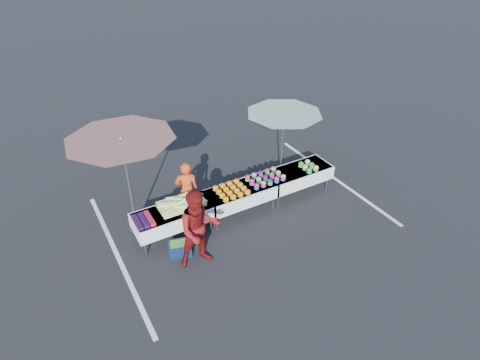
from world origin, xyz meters
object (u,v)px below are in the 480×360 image
customer (199,229)px  umbrella_right (284,119)px  vendor (187,190)px  umbrella_left (122,147)px  table_right (298,175)px  storage_bin (180,248)px  table_left (173,216)px  table_center (240,194)px

customer → umbrella_right: bearing=37.5°
vendor → umbrella_right: bearing=-154.2°
vendor → umbrella_left: bearing=10.7°
table_right → umbrella_right: bearing=90.3°
table_right → storage_bin: size_ratio=3.19×
umbrella_left → storage_bin: 2.59m
table_left → vendor: 0.84m
umbrella_left → umbrella_right: size_ratio=1.29×
table_left → table_center: (1.80, 0.00, 0.00)m
table_left → table_right: size_ratio=1.00×
table_center → vendor: vendor is taller
table_right → customer: (-3.43, -1.11, 0.36)m
table_center → umbrella_left: (-2.50, 0.80, 1.65)m
table_right → table_left: bearing=180.0°
vendor → customer: customer is taller
vendor → customer: bearing=96.6°
vendor → storage_bin: (-0.75, -1.20, -0.61)m
table_left → vendor: vendor is taller
storage_bin → customer: bearing=-38.9°
vendor → storage_bin: 1.54m
vendor → table_center: bearing=176.6°
vendor → umbrella_right: 3.20m
vendor → umbrella_left: umbrella_left is taller
table_left → umbrella_right: umbrella_right is taller
table_left → umbrella_left: umbrella_left is taller
table_right → storage_bin: 3.82m
table_right → storage_bin: table_right is taller
table_center → table_right: size_ratio=1.00×
customer → table_center: bearing=42.9°
customer → storage_bin: size_ratio=3.23×
table_right → umbrella_left: 4.68m
customer → umbrella_left: 2.46m
vendor → table_left: bearing=63.5°
umbrella_left → storage_bin: (0.56, -1.45, -2.07)m
umbrella_right → table_left: bearing=-167.8°
vendor → storage_bin: size_ratio=2.68×
vendor → umbrella_left: (-1.31, 0.25, 1.46)m
vendor → table_right: bearing=-169.0°
umbrella_right → storage_bin: 4.36m
table_right → storage_bin: (-3.74, -0.65, -0.41)m
table_left → vendor: bearing=42.0°
table_center → storage_bin: 2.09m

